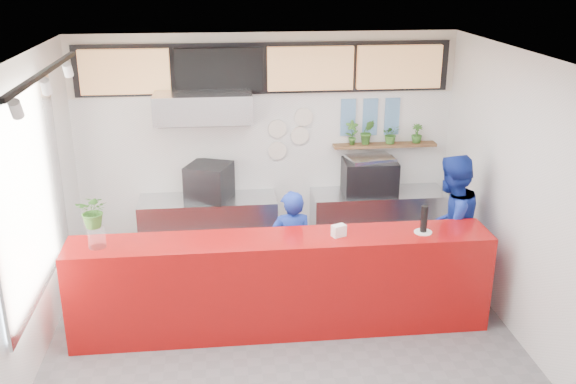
% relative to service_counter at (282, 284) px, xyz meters
% --- Properties ---
extents(floor, '(5.00, 5.00, 0.00)m').
position_rel_service_counter_xyz_m(floor, '(0.00, -0.40, -0.55)').
color(floor, slate).
rests_on(floor, ground).
extents(ceiling, '(5.00, 5.00, 0.00)m').
position_rel_service_counter_xyz_m(ceiling, '(0.00, -0.40, 2.45)').
color(ceiling, silver).
extents(wall_back, '(5.00, 0.00, 5.00)m').
position_rel_service_counter_xyz_m(wall_back, '(0.00, 2.10, 0.95)').
color(wall_back, white).
rests_on(wall_back, ground).
extents(wall_left, '(0.00, 5.00, 5.00)m').
position_rel_service_counter_xyz_m(wall_left, '(-2.50, -0.40, 0.95)').
color(wall_left, white).
rests_on(wall_left, ground).
extents(wall_right, '(0.00, 5.00, 5.00)m').
position_rel_service_counter_xyz_m(wall_right, '(2.50, -0.40, 0.95)').
color(wall_right, white).
rests_on(wall_right, ground).
extents(service_counter, '(4.50, 0.60, 1.10)m').
position_rel_service_counter_xyz_m(service_counter, '(0.00, 0.00, 0.00)').
color(service_counter, '#9F0C0B').
rests_on(service_counter, ground).
extents(cream_band, '(5.00, 0.02, 0.80)m').
position_rel_service_counter_xyz_m(cream_band, '(0.00, 2.09, 2.05)').
color(cream_band, beige).
rests_on(cream_band, wall_back).
extents(prep_bench, '(1.80, 0.60, 0.90)m').
position_rel_service_counter_xyz_m(prep_bench, '(-0.80, 1.80, -0.10)').
color(prep_bench, '#B2B5BA').
rests_on(prep_bench, ground).
extents(panini_oven, '(0.68, 0.68, 0.47)m').
position_rel_service_counter_xyz_m(panini_oven, '(-0.77, 1.80, 0.58)').
color(panini_oven, black).
rests_on(panini_oven, prep_bench).
extents(extraction_hood, '(1.20, 0.70, 0.35)m').
position_rel_service_counter_xyz_m(extraction_hood, '(-0.80, 1.75, 1.60)').
color(extraction_hood, '#B2B5BA').
rests_on(extraction_hood, ceiling).
extents(hood_lip, '(1.20, 0.69, 0.31)m').
position_rel_service_counter_xyz_m(hood_lip, '(-0.80, 1.75, 1.40)').
color(hood_lip, '#B2B5BA').
rests_on(hood_lip, ceiling).
extents(right_bench, '(1.80, 0.60, 0.90)m').
position_rel_service_counter_xyz_m(right_bench, '(1.50, 1.80, -0.10)').
color(right_bench, '#B2B5BA').
rests_on(right_bench, ground).
extents(espresso_machine, '(0.72, 0.52, 0.45)m').
position_rel_service_counter_xyz_m(espresso_machine, '(1.36, 1.80, 0.58)').
color(espresso_machine, black).
rests_on(espresso_machine, right_bench).
extents(espresso_tray, '(0.64, 0.49, 0.05)m').
position_rel_service_counter_xyz_m(espresso_tray, '(1.36, 1.80, 0.83)').
color(espresso_tray, silver).
rests_on(espresso_tray, espresso_machine).
extents(herb_shelf, '(1.40, 0.18, 0.04)m').
position_rel_service_counter_xyz_m(herb_shelf, '(1.60, 2.00, 0.95)').
color(herb_shelf, brown).
rests_on(herb_shelf, wall_back).
extents(menu_board_far_left, '(1.10, 0.10, 0.55)m').
position_rel_service_counter_xyz_m(menu_board_far_left, '(-1.75, 1.98, 2.00)').
color(menu_board_far_left, tan).
rests_on(menu_board_far_left, wall_back).
extents(menu_board_mid_left, '(1.10, 0.10, 0.55)m').
position_rel_service_counter_xyz_m(menu_board_mid_left, '(-0.59, 1.98, 2.00)').
color(menu_board_mid_left, black).
rests_on(menu_board_mid_left, wall_back).
extents(menu_board_mid_right, '(1.10, 0.10, 0.55)m').
position_rel_service_counter_xyz_m(menu_board_mid_right, '(0.57, 1.98, 2.00)').
color(menu_board_mid_right, tan).
rests_on(menu_board_mid_right, wall_back).
extents(menu_board_far_right, '(1.10, 0.10, 0.55)m').
position_rel_service_counter_xyz_m(menu_board_far_right, '(1.73, 1.98, 2.00)').
color(menu_board_far_right, tan).
rests_on(menu_board_far_right, wall_back).
extents(soffit, '(4.80, 0.04, 0.65)m').
position_rel_service_counter_xyz_m(soffit, '(0.00, 2.06, 2.00)').
color(soffit, black).
rests_on(soffit, wall_back).
extents(window_pane, '(0.04, 2.20, 1.90)m').
position_rel_service_counter_xyz_m(window_pane, '(-2.47, -0.10, 1.15)').
color(window_pane, silver).
rests_on(window_pane, wall_left).
extents(window_frame, '(0.03, 2.30, 2.00)m').
position_rel_service_counter_xyz_m(window_frame, '(-2.45, -0.10, 1.15)').
color(window_frame, '#B2B5BA').
rests_on(window_frame, wall_left).
extents(track_rail, '(0.05, 2.40, 0.04)m').
position_rel_service_counter_xyz_m(track_rail, '(-2.10, -0.40, 2.39)').
color(track_rail, black).
rests_on(track_rail, ceiling).
extents(dec_plate_a, '(0.24, 0.03, 0.24)m').
position_rel_service_counter_xyz_m(dec_plate_a, '(0.15, 2.07, 1.20)').
color(dec_plate_a, silver).
rests_on(dec_plate_a, wall_back).
extents(dec_plate_b, '(0.24, 0.03, 0.24)m').
position_rel_service_counter_xyz_m(dec_plate_b, '(0.45, 2.07, 1.10)').
color(dec_plate_b, silver).
rests_on(dec_plate_b, wall_back).
extents(dec_plate_c, '(0.24, 0.03, 0.24)m').
position_rel_service_counter_xyz_m(dec_plate_c, '(0.15, 2.07, 0.90)').
color(dec_plate_c, silver).
rests_on(dec_plate_c, wall_back).
extents(dec_plate_d, '(0.24, 0.03, 0.24)m').
position_rel_service_counter_xyz_m(dec_plate_d, '(0.50, 2.07, 1.35)').
color(dec_plate_d, silver).
rests_on(dec_plate_d, wall_back).
extents(photo_frame_a, '(0.20, 0.02, 0.25)m').
position_rel_service_counter_xyz_m(photo_frame_a, '(1.10, 2.08, 1.45)').
color(photo_frame_a, '#598CBF').
rests_on(photo_frame_a, wall_back).
extents(photo_frame_b, '(0.20, 0.02, 0.25)m').
position_rel_service_counter_xyz_m(photo_frame_b, '(1.40, 2.08, 1.45)').
color(photo_frame_b, '#598CBF').
rests_on(photo_frame_b, wall_back).
extents(photo_frame_c, '(0.20, 0.02, 0.25)m').
position_rel_service_counter_xyz_m(photo_frame_c, '(1.70, 2.08, 1.45)').
color(photo_frame_c, '#598CBF').
rests_on(photo_frame_c, wall_back).
extents(photo_frame_d, '(0.20, 0.02, 0.25)m').
position_rel_service_counter_xyz_m(photo_frame_d, '(1.10, 2.08, 1.20)').
color(photo_frame_d, '#598CBF').
rests_on(photo_frame_d, wall_back).
extents(photo_frame_e, '(0.20, 0.02, 0.25)m').
position_rel_service_counter_xyz_m(photo_frame_e, '(1.40, 2.08, 1.20)').
color(photo_frame_e, '#598CBF').
rests_on(photo_frame_e, wall_back).
extents(photo_frame_f, '(0.20, 0.02, 0.25)m').
position_rel_service_counter_xyz_m(photo_frame_f, '(1.70, 2.08, 1.20)').
color(photo_frame_f, '#598CBF').
rests_on(photo_frame_f, wall_back).
extents(staff_center, '(0.54, 0.38, 1.42)m').
position_rel_service_counter_xyz_m(staff_center, '(0.16, 0.55, 0.16)').
color(staff_center, '#162D98').
rests_on(staff_center, ground).
extents(staff_right, '(1.08, 1.02, 1.77)m').
position_rel_service_counter_xyz_m(staff_right, '(2.04, 0.57, 0.33)').
color(staff_right, '#162D98').
rests_on(staff_right, ground).
extents(herb_a, '(0.18, 0.12, 0.33)m').
position_rel_service_counter_xyz_m(herb_a, '(1.14, 2.00, 1.14)').
color(herb_a, '#386E26').
rests_on(herb_a, herb_shelf).
extents(herb_b, '(0.20, 0.17, 0.34)m').
position_rel_service_counter_xyz_m(herb_b, '(1.35, 2.00, 1.14)').
color(herb_b, '#386E26').
rests_on(herb_b, herb_shelf).
extents(herb_c, '(0.26, 0.23, 0.26)m').
position_rel_service_counter_xyz_m(herb_c, '(1.68, 2.00, 1.10)').
color(herb_c, '#386E26').
rests_on(herb_c, herb_shelf).
extents(herb_d, '(0.16, 0.15, 0.26)m').
position_rel_service_counter_xyz_m(herb_d, '(2.04, 2.00, 1.10)').
color(herb_d, '#386E26').
rests_on(herb_d, herb_shelf).
extents(glass_vase, '(0.22, 0.22, 0.22)m').
position_rel_service_counter_xyz_m(glass_vase, '(-1.89, -0.03, 0.66)').
color(glass_vase, white).
rests_on(glass_vase, service_counter).
extents(basil_vase, '(0.36, 0.32, 0.35)m').
position_rel_service_counter_xyz_m(basil_vase, '(-1.89, -0.03, 0.95)').
color(basil_vase, '#386E26').
rests_on(basil_vase, glass_vase).
extents(napkin_holder, '(0.17, 0.14, 0.13)m').
position_rel_service_counter_xyz_m(napkin_holder, '(0.61, -0.03, 0.61)').
color(napkin_holder, white).
rests_on(napkin_holder, service_counter).
extents(white_plate, '(0.20, 0.20, 0.01)m').
position_rel_service_counter_xyz_m(white_plate, '(1.52, -0.03, 0.56)').
color(white_plate, white).
rests_on(white_plate, service_counter).
extents(pepper_mill, '(0.08, 0.08, 0.29)m').
position_rel_service_counter_xyz_m(pepper_mill, '(1.52, -0.03, 0.71)').
color(pepper_mill, black).
rests_on(pepper_mill, white_plate).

